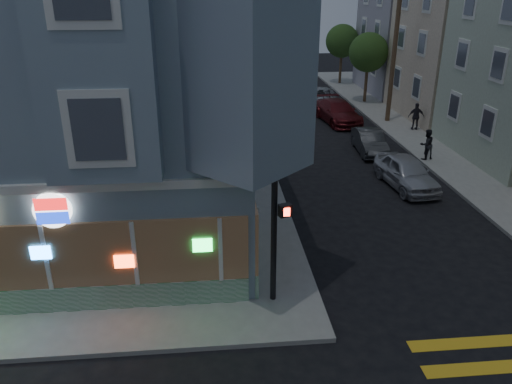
{
  "coord_description": "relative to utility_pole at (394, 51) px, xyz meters",
  "views": [
    {
      "loc": [
        -0.17,
        -8.53,
        8.97
      ],
      "look_at": [
        1.27,
        6.64,
        2.53
      ],
      "focal_mm": 35.0,
      "sensor_mm": 36.0,
      "label": 1
    }
  ],
  "objects": [
    {
      "name": "corner_building",
      "position": [
        -18.0,
        -13.02,
        1.02
      ],
      "size": [
        14.6,
        14.6,
        11.4
      ],
      "color": "slate",
      "rests_on": "sidewalk_nw"
    },
    {
      "name": "row_house_c",
      "position": [
        7.5,
        1.0,
        -0.15
      ],
      "size": [
        12.0,
        8.6,
        9.0
      ],
      "primitive_type": "cube",
      "color": "tan",
      "rests_on": "sidewalk_ne"
    },
    {
      "name": "row_house_d",
      "position": [
        7.5,
        10.0,
        0.6
      ],
      "size": [
        12.0,
        8.6,
        10.5
      ],
      "primitive_type": "cube",
      "color": "gray",
      "rests_on": "sidewalk_ne"
    },
    {
      "name": "utility_pole",
      "position": [
        0.0,
        0.0,
        0.0
      ],
      "size": [
        2.2,
        0.3,
        9.0
      ],
      "color": "#4C3826",
      "rests_on": "sidewalk_ne"
    },
    {
      "name": "street_tree_near",
      "position": [
        0.2,
        6.0,
        -0.86
      ],
      "size": [
        3.0,
        3.0,
        5.3
      ],
      "color": "#4C3826",
      "rests_on": "sidewalk_ne"
    },
    {
      "name": "street_tree_far",
      "position": [
        0.2,
        14.0,
        -0.86
      ],
      "size": [
        3.0,
        3.0,
        5.3
      ],
      "color": "#4C3826",
      "rests_on": "sidewalk_ne"
    },
    {
      "name": "pedestrian_a",
      "position": [
        -0.7,
        -8.06,
        -3.83
      ],
      "size": [
        0.94,
        0.82,
        1.64
      ],
      "primitive_type": "imported",
      "rotation": [
        0.0,
        0.0,
        3.43
      ],
      "color": "black",
      "rests_on": "sidewalk_ne"
    },
    {
      "name": "pedestrian_b",
      "position": [
        1.0,
        -2.38,
        -3.79
      ],
      "size": [
        1.06,
        0.56,
        1.72
      ],
      "primitive_type": "imported",
      "rotation": [
        0.0,
        0.0,
        3.0
      ],
      "color": "#25222A",
      "rests_on": "sidewalk_ne"
    },
    {
      "name": "parked_car_a",
      "position": [
        -3.08,
        -11.44,
        -4.06
      ],
      "size": [
        2.16,
        4.46,
        1.47
      ],
      "primitive_type": "imported",
      "rotation": [
        0.0,
        0.0,
        0.1
      ],
      "color": "#B7B8BF",
      "rests_on": "ground"
    },
    {
      "name": "parked_car_b",
      "position": [
        -3.22,
        -6.24,
        -4.15
      ],
      "size": [
        1.6,
        3.99,
        1.29
      ],
      "primitive_type": "imported",
      "rotation": [
        0.0,
        0.0,
        -0.06
      ],
      "color": "#323436",
      "rests_on": "ground"
    },
    {
      "name": "parked_car_c",
      "position": [
        -3.4,
        0.38,
        -4.05
      ],
      "size": [
        2.72,
        5.37,
        1.49
      ],
      "primitive_type": "imported",
      "rotation": [
        0.0,
        0.0,
        0.12
      ],
      "color": "#5C1519",
      "rests_on": "ground"
    },
    {
      "name": "parked_car_d",
      "position": [
        -3.4,
        5.58,
        -4.14
      ],
      "size": [
        2.71,
        4.92,
        1.31
      ],
      "primitive_type": "imported",
      "rotation": [
        0.0,
        0.0,
        -0.12
      ],
      "color": "#9A9FA4",
      "rests_on": "ground"
    },
    {
      "name": "traffic_signal",
      "position": [
        -10.44,
        -20.15,
        -0.95
      ],
      "size": [
        0.69,
        0.61,
        5.47
      ],
      "rotation": [
        0.0,
        0.0,
        0.29
      ],
      "color": "black",
      "rests_on": "sidewalk_nw"
    },
    {
      "name": "fire_hydrant",
      "position": [
        -0.59,
        -8.13,
        -4.25
      ],
      "size": [
        0.44,
        0.25,
        0.75
      ],
      "color": "silver",
      "rests_on": "sidewalk_ne"
    }
  ]
}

